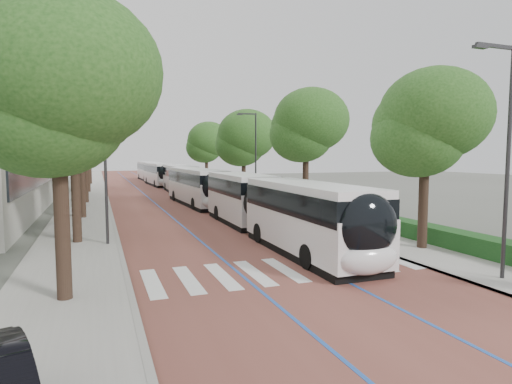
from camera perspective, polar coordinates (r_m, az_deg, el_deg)
ground at (r=15.87m, az=4.64°, el=-11.31°), size 160.00×160.00×0.00m
road at (r=54.36m, az=-13.47°, el=0.18°), size 11.00×140.00×0.02m
sidewalk_left at (r=53.98m, az=-21.40°, el=-0.01°), size 4.00×140.00×0.12m
sidewalk_right at (r=55.75m, az=-5.80°, el=0.46°), size 4.00×140.00×0.12m
kerb_left at (r=53.98m, az=-19.38°, el=0.05°), size 0.20×140.00×0.14m
kerb_right at (r=55.30m, az=-7.70°, el=0.40°), size 0.20×140.00×0.14m
zebra_crossing at (r=16.82m, az=3.81°, el=-10.27°), size 10.55×3.60×0.01m
lane_line_left at (r=54.19m, az=-15.15°, el=0.14°), size 0.12×126.00×0.01m
lane_line_right at (r=54.57m, az=-11.80°, el=0.24°), size 0.12×126.00×0.01m
hedge at (r=21.16m, az=27.74°, el=-6.28°), size 1.20×14.00×0.80m
streetlight_near at (r=16.96m, az=30.26°, el=5.57°), size 1.82×0.20×8.00m
streetlight_far at (r=38.11m, az=-0.29°, el=5.55°), size 1.82×0.20×8.00m
lamp_post_left at (r=21.80m, az=-19.46°, el=3.85°), size 0.14×0.14×8.00m
trees_left at (r=37.64m, az=-22.13°, el=7.95°), size 6.28×60.33×9.90m
trees_right at (r=40.99m, az=-0.14°, el=7.10°), size 6.04×47.39×8.64m
lead_bus at (r=22.62m, az=2.47°, el=-2.17°), size 2.61×18.41×3.20m
bus_queued_0 at (r=38.05m, az=-7.81°, el=0.69°), size 3.04×12.49×3.20m
bus_queued_1 at (r=50.27m, az=-10.10°, el=1.70°), size 2.96×12.48×3.20m
bus_queued_2 at (r=63.41m, az=-12.76°, el=2.32°), size 3.03×12.49×3.20m
bus_queued_3 at (r=76.30m, az=-14.07°, el=2.73°), size 2.85×12.46×3.20m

